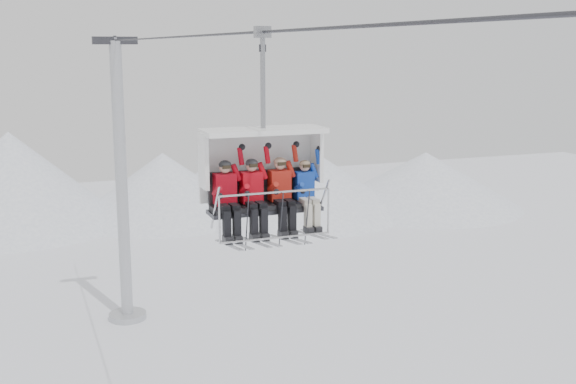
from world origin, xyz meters
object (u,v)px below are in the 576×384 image
object	(u,v)px
lift_tower_right	(122,203)
skier_center_left	(253,194)
skier_center_right	(281,192)
skier_far_left	(227,196)
chairlift_carrier	(261,167)
skier_far_right	(306,192)

from	to	relation	value
lift_tower_right	skier_center_left	world-z (taller)	lift_tower_right
lift_tower_right	skier_center_right	distance (m)	21.29
skier_center_left	skier_far_left	bearing A→B (deg)	180.00
skier_center_right	skier_center_left	bearing A→B (deg)	180.00
chairlift_carrier	skier_center_left	world-z (taller)	chairlift_carrier
skier_center_right	skier_far_right	bearing A→B (deg)	-1.28
chairlift_carrier	skier_center_right	distance (m)	0.64
skier_far_right	skier_center_left	bearing A→B (deg)	179.39
skier_center_left	skier_far_right	xyz separation A→B (m)	(1.11, -0.01, -0.04)
skier_center_left	skier_center_right	bearing A→B (deg)	0.00
chairlift_carrier	skier_center_right	size ratio (longest dim) A/B	2.36
skier_center_left	skier_center_right	distance (m)	0.58
skier_center_left	lift_tower_right	bearing A→B (deg)	89.25
skier_far_left	skier_far_right	size ratio (longest dim) A/B	1.00
lift_tower_right	skier_center_right	bearing A→B (deg)	-89.14
chairlift_carrier	skier_far_right	size ratio (longest dim) A/B	2.36
skier_center_left	skier_far_right	bearing A→B (deg)	-0.61
lift_tower_right	chairlift_carrier	distance (m)	21.09
lift_tower_right	skier_far_left	distance (m)	21.30
skier_far_left	skier_center_left	bearing A→B (deg)	0.00
chairlift_carrier	skier_far_right	bearing A→B (deg)	-20.66
skier_center_right	lift_tower_right	bearing A→B (deg)	90.86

